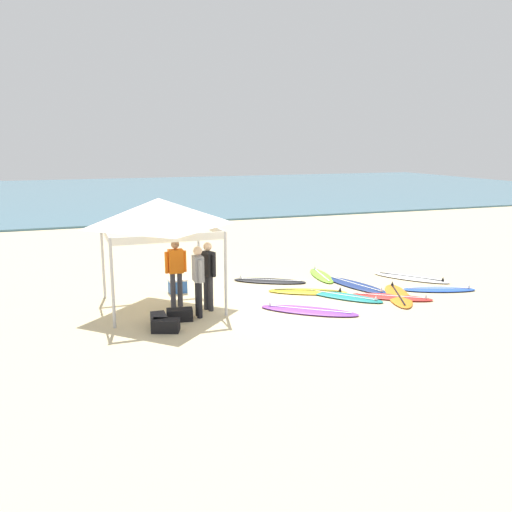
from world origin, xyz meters
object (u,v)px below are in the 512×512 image
object	(u,v)px
gear_bag_on_sand	(166,326)
gear_bag_by_pole	(159,321)
person_black	(208,271)
gear_bag_near_tent	(180,315)
surfboard_navy	(356,285)
surfboard_white	(411,278)
canopy_tent	(159,213)
surfboard_blue	(439,289)
surfboard_teal	(343,296)
surfboard_red	(392,297)
person_orange	(176,269)
surfboard_black	(269,281)
surfboard_lime	(321,275)
surfboard_purple	(309,310)
cooler_box	(178,286)
surfboard_yellow	(308,291)
surfboard_orange	(398,295)
person_grey	(198,277)

from	to	relation	value
gear_bag_on_sand	gear_bag_by_pole	bearing A→B (deg)	100.82
person_black	gear_bag_near_tent	distance (m)	1.32
gear_bag_on_sand	surfboard_navy	bearing A→B (deg)	17.97
surfboard_white	gear_bag_by_pole	bearing A→B (deg)	-167.92
canopy_tent	gear_bag_near_tent	world-z (taller)	canopy_tent
person_black	surfboard_blue	bearing A→B (deg)	-4.23
surfboard_white	surfboard_teal	bearing A→B (deg)	-160.06
surfboard_red	person_orange	world-z (taller)	person_orange
surfboard_black	surfboard_lime	size ratio (longest dim) A/B	1.13
surfboard_black	surfboard_teal	distance (m)	2.54
surfboard_purple	gear_bag_by_pole	size ratio (longest dim) A/B	3.90
surfboard_teal	gear_bag_by_pole	xyz separation A→B (m)	(-5.07, -0.65, 0.10)
surfboard_lime	cooler_box	world-z (taller)	cooler_box
surfboard_yellow	surfboard_lime	bearing A→B (deg)	52.13
cooler_box	surfboard_lime	bearing A→B (deg)	3.14
surfboard_orange	gear_bag_on_sand	xyz separation A→B (m)	(-6.41, -0.59, 0.10)
person_orange	cooler_box	world-z (taller)	person_orange
person_orange	gear_bag_by_pole	xyz separation A→B (m)	(-0.69, -1.36, -0.85)
surfboard_yellow	surfboard_red	bearing A→B (deg)	-33.95
surfboard_yellow	gear_bag_near_tent	bearing A→B (deg)	-163.58
cooler_box	surfboard_red	bearing A→B (deg)	-25.69
canopy_tent	surfboard_white	distance (m)	8.01
canopy_tent	surfboard_black	bearing A→B (deg)	20.61
gear_bag_by_pole	cooler_box	world-z (taller)	cooler_box
surfboard_navy	gear_bag_on_sand	world-z (taller)	gear_bag_on_sand
surfboard_red	gear_bag_on_sand	distance (m)	6.21
person_grey	gear_bag_near_tent	distance (m)	0.99
surfboard_white	surfboard_black	bearing A→B (deg)	164.85
surfboard_purple	gear_bag_near_tent	xyz separation A→B (m)	(-3.12, 0.43, 0.10)
person_orange	gear_bag_near_tent	bearing A→B (deg)	-98.53
surfboard_orange	cooler_box	distance (m)	6.03
surfboard_white	gear_bag_by_pole	world-z (taller)	gear_bag_by_pole
surfboard_lime	surfboard_white	bearing A→B (deg)	-25.91
gear_bag_near_tent	gear_bag_on_sand	world-z (taller)	same
person_orange	person_grey	distance (m)	1.04
person_black	surfboard_teal	bearing A→B (deg)	-2.52
surfboard_orange	person_grey	size ratio (longest dim) A/B	1.38
surfboard_purple	cooler_box	xyz separation A→B (m)	(-2.66, 2.83, 0.16)
surfboard_white	gear_bag_near_tent	bearing A→B (deg)	-168.96
surfboard_black	surfboard_red	xyz separation A→B (m)	(2.46, -2.73, 0.00)
surfboard_orange	surfboard_yellow	world-z (taller)	same
surfboard_lime	surfboard_red	xyz separation A→B (m)	(0.71, -2.79, -0.00)
gear_bag_on_sand	cooler_box	size ratio (longest dim) A/B	1.20
surfboard_navy	gear_bag_by_pole	size ratio (longest dim) A/B	4.04
surfboard_black	surfboard_red	bearing A→B (deg)	-48.03
surfboard_yellow	gear_bag_on_sand	xyz separation A→B (m)	(-4.30, -1.78, 0.10)
surfboard_orange	person_orange	distance (m)	5.99
surfboard_orange	surfboard_navy	distance (m)	1.42
surfboard_orange	surfboard_red	world-z (taller)	same
surfboard_navy	person_grey	size ratio (longest dim) A/B	1.42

